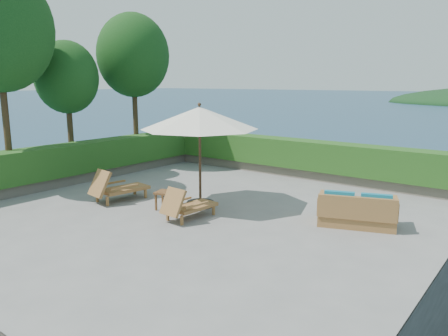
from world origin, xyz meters
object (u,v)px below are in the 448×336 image
Objects in this scene: lounge_left at (117,187)px; lounge_right at (187,205)px; wicker_loveseat at (357,212)px; side_table at (165,195)px; patio_umbrella at (200,119)px.

lounge_left is 1.15× the size of lounge_right.
wicker_loveseat is at bearing 34.59° from lounge_right.
lounge_right is 1.09m from side_table.
side_table is (-0.54, -0.83, -2.01)m from patio_umbrella.
side_table is (-1.05, 0.28, 0.05)m from lounge_right.
patio_umbrella is 2.40m from lounge_right.
patio_umbrella is 5.86× the size of side_table.
wicker_loveseat reaches higher than side_table.
wicker_loveseat is (4.65, 1.81, -0.07)m from side_table.
lounge_right is at bearing -14.78° from side_table.
wicker_loveseat is (4.11, 0.98, -2.08)m from patio_umbrella.
side_table is at bearing -122.93° from patio_umbrella.
lounge_left is at bearing -176.00° from lounge_right.
patio_umbrella reaches higher than lounge_right.
lounge_right is 4.16m from wicker_loveseat.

